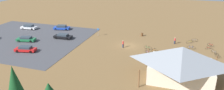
{
  "coord_description": "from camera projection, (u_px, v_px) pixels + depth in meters",
  "views": [
    {
      "loc": [
        -11.0,
        46.53,
        18.25
      ],
      "look_at": [
        2.89,
        3.69,
        1.2
      ],
      "focal_mm": 34.06,
      "sensor_mm": 36.0,
      "label": 1
    }
  ],
  "objects": [
    {
      "name": "parking_lot_asphalt",
      "position": [
        23.0,
        38.0,
        56.15
      ],
      "size": [
        32.69,
        28.28,
        0.05
      ],
      "primitive_type": "cube",
      "color": "#424247",
      "rests_on": "ground"
    },
    {
      "name": "trash_bin",
      "position": [
        142.0,
        34.0,
        57.85
      ],
      "size": [
        0.6,
        0.6,
        0.9
      ],
      "primitive_type": "cylinder",
      "color": "brown",
      "rests_on": "ground"
    },
    {
      "name": "bicycle_yellow_near_porch",
      "position": [
        190.0,
        42.0,
        52.54
      ],
      "size": [
        1.59,
        0.89,
        0.8
      ],
      "color": "black",
      "rests_on": "ground"
    },
    {
      "name": "pine_east",
      "position": [
        15.0,
        87.0,
        25.31
      ],
      "size": [
        2.88,
        2.88,
        7.39
      ],
      "color": "brown",
      "rests_on": "ground"
    },
    {
      "name": "car_green_mid_lot",
      "position": [
        26.0,
        39.0,
        53.66
      ],
      "size": [
        4.92,
        2.63,
        1.25
      ],
      "color": "#1E6B3D",
      "rests_on": "parking_lot_asphalt"
    },
    {
      "name": "lot_sign",
      "position": [
        98.0,
        31.0,
        57.71
      ],
      "size": [
        0.56,
        0.08,
        2.2
      ],
      "color": "#99999E",
      "rests_on": "ground"
    },
    {
      "name": "bicycle_red_near_sign",
      "position": [
        209.0,
        48.0,
        48.93
      ],
      "size": [
        1.37,
        1.11,
        0.76
      ],
      "color": "black",
      "rests_on": "ground"
    },
    {
      "name": "car_black_inner_stall",
      "position": [
        63.0,
        36.0,
        55.67
      ],
      "size": [
        4.82,
        2.08,
        1.28
      ],
      "color": "black",
      "rests_on": "parking_lot_asphalt"
    },
    {
      "name": "bicycle_white_edge_north",
      "position": [
        214.0,
        52.0,
        46.63
      ],
      "size": [
        0.86,
        1.52,
        0.79
      ],
      "color": "black",
      "rests_on": "ground"
    },
    {
      "name": "bicycle_green_yard_left",
      "position": [
        148.0,
        48.0,
        48.86
      ],
      "size": [
        1.75,
        0.59,
        0.87
      ],
      "color": "black",
      "rests_on": "ground"
    },
    {
      "name": "bike_pavilion",
      "position": [
        181.0,
        61.0,
        35.03
      ],
      "size": [
        12.45,
        9.59,
        5.9
      ],
      "color": "beige",
      "rests_on": "ground"
    },
    {
      "name": "visitor_by_pavilion",
      "position": [
        175.0,
        41.0,
        52.05
      ],
      "size": [
        0.39,
        0.4,
        1.63
      ],
      "color": "#2D3347",
      "rests_on": "ground"
    },
    {
      "name": "car_blue_far_end",
      "position": [
        62.0,
        27.0,
        63.41
      ],
      "size": [
        4.95,
        2.78,
        1.37
      ],
      "color": "#1E42B2",
      "rests_on": "parking_lot_asphalt"
    },
    {
      "name": "bicycle_silver_front_row",
      "position": [
        194.0,
        40.0,
        53.72
      ],
      "size": [
        1.62,
        0.56,
        0.79
      ],
      "color": "black",
      "rests_on": "ground"
    },
    {
      "name": "car_white_by_curb",
      "position": [
        29.0,
        27.0,
        63.88
      ],
      "size": [
        4.76,
        2.2,
        1.37
      ],
      "color": "white",
      "rests_on": "parking_lot_asphalt"
    },
    {
      "name": "ground",
      "position": [
        128.0,
        46.0,
        51.02
      ],
      "size": [
        160.0,
        160.0,
        0.0
      ],
      "primitive_type": "plane",
      "color": "brown",
      "rests_on": "ground"
    },
    {
      "name": "visitor_near_lot",
      "position": [
        123.0,
        44.0,
        49.69
      ],
      "size": [
        0.36,
        0.39,
        1.72
      ],
      "color": "#2D3347",
      "rests_on": "ground"
    },
    {
      "name": "bicycle_orange_lone_west",
      "position": [
        164.0,
        56.0,
        44.23
      ],
      "size": [
        1.63,
        0.88,
        0.83
      ],
      "color": "black",
      "rests_on": "ground"
    },
    {
      "name": "bicycle_blue_yard_front",
      "position": [
        191.0,
        48.0,
        48.89
      ],
      "size": [
        1.8,
        0.48,
        0.87
      ],
      "color": "black",
      "rests_on": "ground"
    },
    {
      "name": "bicycle_orange_trailside",
      "position": [
        154.0,
        50.0,
        47.49
      ],
      "size": [
        0.96,
        1.39,
        0.76
      ],
      "color": "black",
      "rests_on": "ground"
    },
    {
      "name": "bicycle_red_mid_cluster",
      "position": [
        211.0,
        45.0,
        50.61
      ],
      "size": [
        1.31,
        1.23,
        0.85
      ],
      "color": "black",
      "rests_on": "ground"
    },
    {
      "name": "bicycle_purple_lone_east",
      "position": [
        148.0,
        52.0,
        46.55
      ],
      "size": [
        1.46,
        0.97,
        0.77
      ],
      "color": "black",
      "rests_on": "ground"
    },
    {
      "name": "bicycle_black_back_row",
      "position": [
        217.0,
        56.0,
        44.62
      ],
      "size": [
        0.88,
        1.5,
        0.8
      ],
      "color": "black",
      "rests_on": "ground"
    },
    {
      "name": "car_red_aisle_side",
      "position": [
        25.0,
        49.0,
        47.28
      ],
      "size": [
        4.87,
        2.64,
        1.26
      ],
      "color": "red",
      "rests_on": "parking_lot_asphalt"
    }
  ]
}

